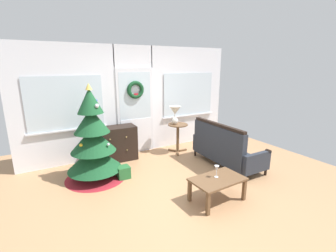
% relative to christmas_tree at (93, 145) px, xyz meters
% --- Properties ---
extents(ground_plane, '(6.76, 6.76, 0.00)m').
position_rel_christmas_tree_xyz_m(ground_plane, '(1.23, -1.12, -0.67)').
color(ground_plane, '#AD7F56').
extents(back_wall_with_door, '(5.20, 0.19, 2.55)m').
position_rel_christmas_tree_xyz_m(back_wall_with_door, '(1.23, 0.96, 0.61)').
color(back_wall_with_door, white).
rests_on(back_wall_with_door, ground).
extents(christmas_tree, '(1.14, 1.14, 1.81)m').
position_rel_christmas_tree_xyz_m(christmas_tree, '(0.00, 0.00, 0.00)').
color(christmas_tree, '#4C331E').
rests_on(christmas_tree, ground).
extents(dresser_cabinet, '(0.91, 0.46, 0.78)m').
position_rel_christmas_tree_xyz_m(dresser_cabinet, '(0.63, 0.67, -0.28)').
color(dresser_cabinet, black).
rests_on(dresser_cabinet, ground).
extents(settee_sofa, '(0.72, 1.65, 0.96)m').
position_rel_christmas_tree_xyz_m(settee_sofa, '(2.53, -0.77, -0.30)').
color(settee_sofa, black).
rests_on(settee_sofa, ground).
extents(side_table, '(0.50, 0.48, 0.72)m').
position_rel_christmas_tree_xyz_m(side_table, '(2.10, 0.40, -0.16)').
color(side_table, brown).
rests_on(side_table, ground).
extents(table_lamp, '(0.28, 0.28, 0.44)m').
position_rel_christmas_tree_xyz_m(table_lamp, '(2.04, 0.44, 0.33)').
color(table_lamp, silver).
rests_on(table_lamp, side_table).
extents(coffee_table, '(0.86, 0.56, 0.39)m').
position_rel_christmas_tree_xyz_m(coffee_table, '(1.51, -1.75, -0.34)').
color(coffee_table, brown).
rests_on(coffee_table, ground).
extents(wine_glass, '(0.08, 0.08, 0.20)m').
position_rel_christmas_tree_xyz_m(wine_glass, '(1.52, -1.71, -0.15)').
color(wine_glass, silver).
rests_on(wine_glass, coffee_table).
extents(gift_box, '(0.23, 0.21, 0.23)m').
position_rel_christmas_tree_xyz_m(gift_box, '(0.46, -0.27, -0.56)').
color(gift_box, '#266633').
rests_on(gift_box, ground).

